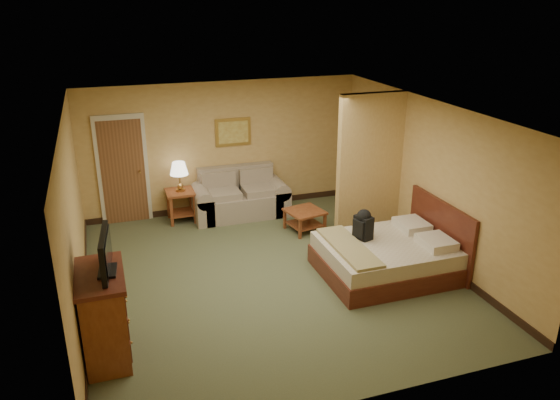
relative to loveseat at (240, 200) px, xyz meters
name	(u,v)px	position (x,y,z in m)	size (l,w,h in m)	color
floor	(269,275)	(-0.20, -2.58, -0.31)	(6.00, 6.00, 0.00)	#4D5537
ceiling	(268,112)	(-0.20, -2.58, 2.29)	(6.00, 6.00, 0.00)	white
back_wall	(223,147)	(-0.20, 0.42, 0.99)	(5.50, 0.02, 2.60)	tan
left_wall	(73,221)	(-2.95, -2.58, 0.99)	(0.02, 6.00, 2.60)	tan
right_wall	(428,179)	(2.55, -2.58, 0.99)	(0.02, 6.00, 2.60)	tan
partition	(369,167)	(1.95, -1.65, 0.99)	(1.20, 0.15, 2.60)	tan
door	(123,170)	(-2.15, 0.39, 0.73)	(0.94, 0.16, 2.10)	beige
baseboard	(226,206)	(-0.20, 0.41, -0.25)	(5.50, 0.02, 0.12)	black
loveseat	(240,200)	(0.00, 0.00, 0.00)	(1.86, 0.87, 0.94)	gray
side_table	(181,201)	(-1.15, 0.07, 0.10)	(0.56, 0.56, 0.61)	brown
table_lamp	(179,169)	(-1.15, 0.07, 0.74)	(0.35, 0.35, 0.57)	#AA7D3E
coffee_table	(305,216)	(0.94, -1.14, -0.02)	(0.74, 0.74, 0.40)	brown
wall_picture	(233,132)	(0.00, 0.40, 1.29)	(0.71, 0.04, 0.55)	#B78E3F
dresser	(104,315)	(-2.68, -3.88, 0.26)	(0.56, 1.06, 1.13)	brown
tv	(105,254)	(-2.58, -3.88, 1.06)	(0.23, 0.81, 0.49)	black
bed	(390,256)	(1.62, -3.10, -0.01)	(2.00, 1.70, 1.10)	#4B1A11
backpack	(364,223)	(1.26, -2.84, 0.49)	(0.27, 0.33, 0.49)	black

